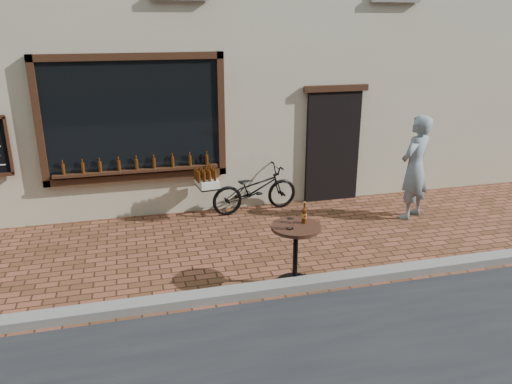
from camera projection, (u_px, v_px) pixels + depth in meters
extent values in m
plane|color=#4F2D19|center=(298.00, 297.00, 6.65)|extent=(90.00, 90.00, 0.00)
cube|color=slate|center=(293.00, 285.00, 6.81)|extent=(90.00, 0.25, 0.12)
cube|color=black|center=(134.00, 119.00, 8.75)|extent=(3.00, 0.06, 2.00)
cube|color=black|center=(129.00, 56.00, 8.38)|extent=(3.24, 0.10, 0.12)
cube|color=black|center=(138.00, 177.00, 9.08)|extent=(3.24, 0.10, 0.12)
cube|color=black|center=(38.00, 123.00, 8.36)|extent=(0.12, 0.10, 2.24)
cube|color=black|center=(221.00, 115.00, 9.10)|extent=(0.12, 0.10, 2.24)
cube|color=black|center=(138.00, 171.00, 8.99)|extent=(2.90, 0.16, 0.05)
cube|color=black|center=(333.00, 147.00, 9.91)|extent=(1.10, 0.10, 2.20)
cube|color=black|center=(336.00, 88.00, 9.50)|extent=(1.30, 0.10, 0.12)
cylinder|color=#3D1C07|center=(64.00, 169.00, 8.65)|extent=(0.06, 0.06, 0.19)
cylinder|color=#3D1C07|center=(83.00, 168.00, 8.73)|extent=(0.06, 0.06, 0.19)
cylinder|color=#3D1C07|center=(101.00, 167.00, 8.80)|extent=(0.06, 0.06, 0.19)
cylinder|color=#3D1C07|center=(119.00, 165.00, 8.88)|extent=(0.06, 0.06, 0.19)
cylinder|color=#3D1C07|center=(137.00, 164.00, 8.95)|extent=(0.06, 0.06, 0.19)
cylinder|color=#3D1C07|center=(155.00, 163.00, 9.02)|extent=(0.06, 0.06, 0.19)
cylinder|color=#3D1C07|center=(172.00, 162.00, 9.10)|extent=(0.06, 0.06, 0.19)
cylinder|color=#3D1C07|center=(189.00, 161.00, 9.17)|extent=(0.06, 0.06, 0.19)
cylinder|color=#3D1C07|center=(206.00, 160.00, 9.25)|extent=(0.06, 0.06, 0.19)
imported|color=black|center=(255.00, 189.00, 9.49)|extent=(1.76, 0.81, 0.89)
cube|color=black|center=(207.00, 187.00, 9.10)|extent=(0.39, 0.51, 0.03)
cube|color=silver|center=(207.00, 182.00, 9.07)|extent=(0.40, 0.53, 0.14)
cylinder|color=#3D1C07|center=(215.00, 176.00, 8.90)|extent=(0.06, 0.06, 0.19)
cylinder|color=#3D1C07|center=(210.00, 176.00, 8.86)|extent=(0.06, 0.06, 0.19)
cylinder|color=#3D1C07|center=(204.00, 177.00, 8.83)|extent=(0.06, 0.06, 0.19)
cylinder|color=#3D1C07|center=(199.00, 178.00, 8.79)|extent=(0.06, 0.06, 0.19)
cylinder|color=#3D1C07|center=(213.00, 174.00, 9.00)|extent=(0.06, 0.06, 0.19)
cylinder|color=#3D1C07|center=(208.00, 175.00, 8.97)|extent=(0.06, 0.06, 0.19)
cylinder|color=#3D1C07|center=(202.00, 175.00, 8.93)|extent=(0.06, 0.06, 0.19)
cylinder|color=#3D1C07|center=(197.00, 176.00, 8.90)|extent=(0.06, 0.06, 0.19)
cylinder|color=#3D1C07|center=(211.00, 172.00, 9.11)|extent=(0.06, 0.06, 0.19)
cylinder|color=#3D1C07|center=(206.00, 173.00, 9.07)|extent=(0.06, 0.06, 0.19)
cylinder|color=#3D1C07|center=(201.00, 173.00, 9.04)|extent=(0.06, 0.06, 0.19)
cylinder|color=#3D1C07|center=(195.00, 174.00, 9.00)|extent=(0.06, 0.06, 0.19)
cylinder|color=#3D1C07|center=(209.00, 170.00, 9.21)|extent=(0.06, 0.06, 0.19)
cylinder|color=black|center=(295.00, 282.00, 6.98)|extent=(0.50, 0.50, 0.03)
cylinder|color=black|center=(295.00, 255.00, 6.85)|extent=(0.07, 0.07, 0.80)
cylinder|color=black|center=(296.00, 227.00, 6.71)|extent=(0.68, 0.68, 0.05)
cylinder|color=gold|center=(304.00, 216.00, 6.76)|extent=(0.07, 0.07, 0.07)
cylinder|color=white|center=(290.00, 224.00, 6.58)|extent=(0.09, 0.09, 0.15)
imported|color=gray|center=(415.00, 168.00, 9.04)|extent=(0.84, 0.75, 1.92)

